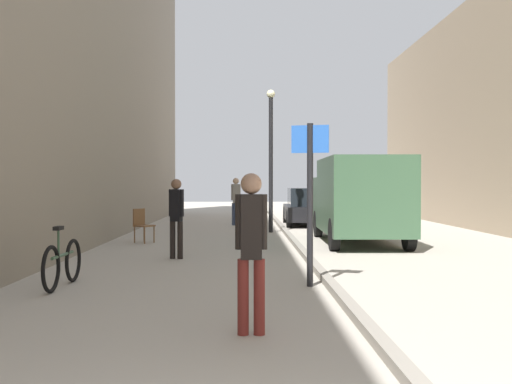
{
  "coord_description": "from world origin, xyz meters",
  "views": [
    {
      "loc": [
        0.22,
        -2.41,
        1.65
      ],
      "look_at": [
        0.5,
        12.12,
        1.44
      ],
      "focal_mm": 43.55,
      "sensor_mm": 36.0,
      "label": 1
    }
  ],
  "objects_px": {
    "bicycle_leaning": "(63,263)",
    "lamp_post": "(271,151)",
    "pedestrian_mid_block": "(236,198)",
    "street_sign_post": "(310,190)",
    "pedestrian_far_crossing": "(251,242)",
    "cafe_chair_near_window": "(142,223)",
    "parked_car": "(308,207)",
    "pedestrian_main_foreground": "(176,213)",
    "delivery_van": "(359,198)"
  },
  "relations": [
    {
      "from": "delivery_van",
      "to": "parked_car",
      "type": "distance_m",
      "value": 7.42
    },
    {
      "from": "pedestrian_mid_block",
      "to": "parked_car",
      "type": "xyz_separation_m",
      "value": [
        2.84,
        0.11,
        -0.36
      ]
    },
    {
      "from": "bicycle_leaning",
      "to": "pedestrian_far_crossing",
      "type": "bearing_deg",
      "value": -44.31
    },
    {
      "from": "pedestrian_main_foreground",
      "to": "cafe_chair_near_window",
      "type": "distance_m",
      "value": 3.92
    },
    {
      "from": "pedestrian_far_crossing",
      "to": "bicycle_leaning",
      "type": "distance_m",
      "value": 4.35
    },
    {
      "from": "pedestrian_far_crossing",
      "to": "parked_car",
      "type": "xyz_separation_m",
      "value": [
        2.44,
        17.58,
        -0.3
      ]
    },
    {
      "from": "lamp_post",
      "to": "parked_car",
      "type": "bearing_deg",
      "value": 65.73
    },
    {
      "from": "pedestrian_far_crossing",
      "to": "lamp_post",
      "type": "distance_m",
      "value": 14.1
    },
    {
      "from": "pedestrian_main_foreground",
      "to": "cafe_chair_near_window",
      "type": "xyz_separation_m",
      "value": [
        -1.35,
        3.65,
        -0.46
      ]
    },
    {
      "from": "pedestrian_far_crossing",
      "to": "lamp_post",
      "type": "height_order",
      "value": "lamp_post"
    },
    {
      "from": "pedestrian_main_foreground",
      "to": "bicycle_leaning",
      "type": "height_order",
      "value": "pedestrian_main_foreground"
    },
    {
      "from": "street_sign_post",
      "to": "bicycle_leaning",
      "type": "xyz_separation_m",
      "value": [
        -3.92,
        -0.01,
        -1.16
      ]
    },
    {
      "from": "bicycle_leaning",
      "to": "cafe_chair_near_window",
      "type": "xyz_separation_m",
      "value": [
        0.05,
        7.32,
        0.17
      ]
    },
    {
      "from": "delivery_van",
      "to": "street_sign_post",
      "type": "distance_m",
      "value": 7.37
    },
    {
      "from": "pedestrian_main_foreground",
      "to": "delivery_van",
      "type": "height_order",
      "value": "delivery_van"
    },
    {
      "from": "pedestrian_mid_block",
      "to": "cafe_chair_near_window",
      "type": "bearing_deg",
      "value": -112.56
    },
    {
      "from": "pedestrian_mid_block",
      "to": "parked_car",
      "type": "distance_m",
      "value": 2.87
    },
    {
      "from": "parked_car",
      "to": "cafe_chair_near_window",
      "type": "bearing_deg",
      "value": -125.61
    },
    {
      "from": "pedestrian_far_crossing",
      "to": "bicycle_leaning",
      "type": "bearing_deg",
      "value": 133.49
    },
    {
      "from": "bicycle_leaning",
      "to": "lamp_post",
      "type": "bearing_deg",
      "value": 73.22
    },
    {
      "from": "pedestrian_far_crossing",
      "to": "cafe_chair_near_window",
      "type": "relative_size",
      "value": 1.87
    },
    {
      "from": "pedestrian_far_crossing",
      "to": "street_sign_post",
      "type": "relative_size",
      "value": 0.68
    },
    {
      "from": "street_sign_post",
      "to": "cafe_chair_near_window",
      "type": "height_order",
      "value": "street_sign_post"
    },
    {
      "from": "lamp_post",
      "to": "bicycle_leaning",
      "type": "relative_size",
      "value": 2.69
    },
    {
      "from": "lamp_post",
      "to": "pedestrian_far_crossing",
      "type": "bearing_deg",
      "value": -93.33
    },
    {
      "from": "pedestrian_mid_block",
      "to": "street_sign_post",
      "type": "height_order",
      "value": "street_sign_post"
    },
    {
      "from": "pedestrian_mid_block",
      "to": "street_sign_post",
      "type": "relative_size",
      "value": 0.71
    },
    {
      "from": "pedestrian_mid_block",
      "to": "pedestrian_far_crossing",
      "type": "height_order",
      "value": "pedestrian_mid_block"
    },
    {
      "from": "delivery_van",
      "to": "bicycle_leaning",
      "type": "relative_size",
      "value": 3.17
    },
    {
      "from": "street_sign_post",
      "to": "lamp_post",
      "type": "height_order",
      "value": "lamp_post"
    },
    {
      "from": "lamp_post",
      "to": "pedestrian_main_foreground",
      "type": "bearing_deg",
      "value": -108.25
    },
    {
      "from": "parked_car",
      "to": "lamp_post",
      "type": "xyz_separation_m",
      "value": [
        -1.63,
        -3.61,
        2.01
      ]
    },
    {
      "from": "pedestrian_main_foreground",
      "to": "street_sign_post",
      "type": "relative_size",
      "value": 0.67
    },
    {
      "from": "delivery_van",
      "to": "street_sign_post",
      "type": "height_order",
      "value": "street_sign_post"
    },
    {
      "from": "parked_car",
      "to": "lamp_post",
      "type": "height_order",
      "value": "lamp_post"
    },
    {
      "from": "pedestrian_main_foreground",
      "to": "pedestrian_mid_block",
      "type": "bearing_deg",
      "value": 99.26
    },
    {
      "from": "delivery_van",
      "to": "cafe_chair_near_window",
      "type": "bearing_deg",
      "value": 178.75
    },
    {
      "from": "pedestrian_mid_block",
      "to": "pedestrian_far_crossing",
      "type": "relative_size",
      "value": 1.05
    },
    {
      "from": "pedestrian_main_foreground",
      "to": "pedestrian_far_crossing",
      "type": "xyz_separation_m",
      "value": [
        1.55,
        -6.79,
        0.01
      ]
    },
    {
      "from": "pedestrian_mid_block",
      "to": "bicycle_leaning",
      "type": "height_order",
      "value": "pedestrian_mid_block"
    },
    {
      "from": "pedestrian_far_crossing",
      "to": "street_sign_post",
      "type": "xyz_separation_m",
      "value": [
        0.97,
        3.14,
        0.53
      ]
    },
    {
      "from": "street_sign_post",
      "to": "bicycle_leaning",
      "type": "distance_m",
      "value": 4.09
    },
    {
      "from": "pedestrian_mid_block",
      "to": "pedestrian_main_foreground",
      "type": "bearing_deg",
      "value": -99.11
    },
    {
      "from": "pedestrian_far_crossing",
      "to": "parked_car",
      "type": "relative_size",
      "value": 0.41
    },
    {
      "from": "bicycle_leaning",
      "to": "cafe_chair_near_window",
      "type": "bearing_deg",
      "value": 91.99
    },
    {
      "from": "pedestrian_far_crossing",
      "to": "parked_car",
      "type": "distance_m",
      "value": 17.75
    },
    {
      "from": "pedestrian_main_foreground",
      "to": "pedestrian_far_crossing",
      "type": "bearing_deg",
      "value": -61.7
    },
    {
      "from": "pedestrian_far_crossing",
      "to": "street_sign_post",
      "type": "height_order",
      "value": "street_sign_post"
    },
    {
      "from": "street_sign_post",
      "to": "cafe_chair_near_window",
      "type": "xyz_separation_m",
      "value": [
        -3.88,
        7.31,
        -1.0
      ]
    },
    {
      "from": "pedestrian_main_foreground",
      "to": "street_sign_post",
      "type": "xyz_separation_m",
      "value": [
        2.53,
        -3.65,
        0.54
      ]
    }
  ]
}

